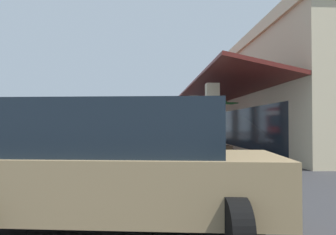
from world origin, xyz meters
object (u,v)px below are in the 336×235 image
object	(u,v)px
parked_suv_tan	(115,164)
potted_palm	(222,143)
parked_suv_white	(87,148)
transit_bus	(140,121)
pedestrian	(62,142)

from	to	relation	value
parked_suv_tan	potted_palm	world-z (taller)	potted_palm
parked_suv_tan	potted_palm	size ratio (longest dim) A/B	1.76
parked_suv_tan	parked_suv_white	distance (m)	3.71
parked_suv_tan	parked_suv_white	xyz separation A→B (m)	(-3.55, -1.10, 0.00)
potted_palm	transit_bus	bearing A→B (deg)	-155.51
parked_suv_tan	pedestrian	world-z (taller)	parked_suv_tan
transit_bus	potted_palm	distance (m)	9.86
parked_suv_white	pedestrian	distance (m)	4.85
pedestrian	potted_palm	bearing A→B (deg)	105.44
transit_bus	parked_suv_tan	size ratio (longest dim) A/B	2.26
transit_bus	parked_suv_tan	xyz separation A→B (m)	(18.82, 0.24, -0.84)
transit_bus	parked_suv_white	size ratio (longest dim) A/B	2.34
parked_suv_tan	potted_palm	distance (m)	10.61
parked_suv_white	pedestrian	xyz separation A→B (m)	(-4.49, -1.82, -0.06)
parked_suv_tan	parked_suv_white	size ratio (longest dim) A/B	1.03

